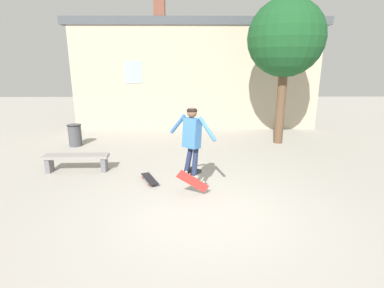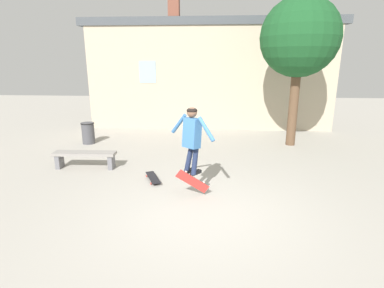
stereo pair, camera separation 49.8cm
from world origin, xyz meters
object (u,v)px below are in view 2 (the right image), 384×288
(skater, at_px, (192,135))
(skateboard_resting, at_px, (153,177))
(trash_bin, at_px, (88,133))
(skateboard_flipping, at_px, (193,181))
(tree_right, at_px, (300,38))
(park_bench, at_px, (85,156))

(skater, distance_m, skateboard_resting, 1.89)
(skateboard_resting, bearing_deg, trash_bin, -161.53)
(skateboard_flipping, distance_m, skateboard_resting, 1.44)
(skater, xyz_separation_m, skateboard_resting, (-1.04, 0.87, -1.32))
(skater, height_order, skateboard_resting, skater)
(skater, relative_size, skateboard_flipping, 1.98)
(skateboard_flipping, bearing_deg, skater, 82.52)
(tree_right, height_order, skateboard_resting, tree_right)
(trash_bin, height_order, skater, skater)
(skateboard_flipping, height_order, skateboard_resting, skateboard_flipping)
(tree_right, height_order, skateboard_flipping, tree_right)
(tree_right, xyz_separation_m, skateboard_flipping, (-3.16, -4.56, -3.21))
(skateboard_flipping, bearing_deg, tree_right, 31.78)
(tree_right, distance_m, skateboard_resting, 6.59)
(tree_right, xyz_separation_m, park_bench, (-6.27, -2.90, -3.25))
(tree_right, distance_m, skateboard_flipping, 6.41)
(park_bench, bearing_deg, trash_bin, 108.87)
(trash_bin, height_order, skateboard_flipping, trash_bin)
(park_bench, distance_m, skateboard_resting, 2.19)
(skater, bearing_deg, tree_right, 3.92)
(park_bench, xyz_separation_m, skateboard_flipping, (3.10, -1.67, 0.04))
(trash_bin, bearing_deg, skateboard_resting, -47.50)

